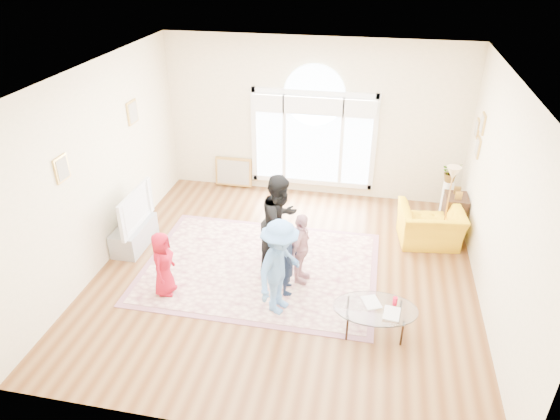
% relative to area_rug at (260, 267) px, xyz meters
% --- Properties ---
extents(ground, '(6.00, 6.00, 0.00)m').
position_rel_area_rug_xyz_m(ground, '(0.43, -0.07, -0.01)').
color(ground, '#5B3215').
rests_on(ground, ground).
extents(room_shell, '(6.00, 6.00, 6.00)m').
position_rel_area_rug_xyz_m(room_shell, '(0.44, 2.76, 1.56)').
color(room_shell, beige).
rests_on(room_shell, ground).
extents(area_rug, '(3.60, 2.60, 0.02)m').
position_rel_area_rug_xyz_m(area_rug, '(0.00, 0.00, 0.00)').
color(area_rug, beige).
rests_on(area_rug, ground).
extents(rug_border, '(3.80, 2.80, 0.01)m').
position_rel_area_rug_xyz_m(rug_border, '(0.00, 0.00, -0.00)').
color(rug_border, '#8F5A69').
rests_on(rug_border, ground).
extents(tv_console, '(0.45, 1.00, 0.42)m').
position_rel_area_rug_xyz_m(tv_console, '(-2.32, 0.23, 0.20)').
color(tv_console, '#96999E').
rests_on(tv_console, ground).
extents(television, '(0.18, 1.16, 0.67)m').
position_rel_area_rug_xyz_m(television, '(-2.31, 0.23, 0.74)').
color(television, black).
rests_on(television, tv_console).
extents(coffee_table, '(1.18, 0.80, 0.54)m').
position_rel_area_rug_xyz_m(coffee_table, '(1.88, -1.16, 0.39)').
color(coffee_table, silver).
rests_on(coffee_table, ground).
extents(armchair, '(1.17, 1.05, 0.69)m').
position_rel_area_rug_xyz_m(armchair, '(2.76, 1.34, 0.33)').
color(armchair, '#E6AC0E').
rests_on(armchair, ground).
extents(side_cabinet, '(0.40, 0.50, 0.70)m').
position_rel_area_rug_xyz_m(side_cabinet, '(3.21, 1.88, 0.34)').
color(side_cabinet, black).
rests_on(side_cabinet, ground).
extents(floor_lamp, '(0.30, 0.30, 1.51)m').
position_rel_area_rug_xyz_m(floor_lamp, '(2.97, 1.31, 1.27)').
color(floor_lamp, black).
rests_on(floor_lamp, ground).
extents(plant_pedestal, '(0.20, 0.20, 0.70)m').
position_rel_area_rug_xyz_m(plant_pedestal, '(3.13, 2.49, 0.34)').
color(plant_pedestal, white).
rests_on(plant_pedestal, ground).
extents(potted_plant, '(0.45, 0.43, 0.40)m').
position_rel_area_rug_xyz_m(potted_plant, '(3.13, 2.49, 0.89)').
color(potted_plant, '#33722D').
rests_on(potted_plant, plant_pedestal).
extents(leaning_picture, '(0.80, 0.14, 0.62)m').
position_rel_area_rug_xyz_m(leaning_picture, '(-1.25, 2.83, -0.01)').
color(leaning_picture, tan).
rests_on(leaning_picture, ground).
extents(child_red, '(0.35, 0.52, 1.04)m').
position_rel_area_rug_xyz_m(child_red, '(-1.26, -0.92, 0.53)').
color(child_red, '#A30E21').
rests_on(child_red, area_rug).
extents(child_navy, '(0.39, 0.50, 1.22)m').
position_rel_area_rug_xyz_m(child_navy, '(0.54, -0.51, 0.62)').
color(child_navy, '#141F38').
rests_on(child_navy, area_rug).
extents(child_black, '(0.88, 0.97, 1.64)m').
position_rel_area_rug_xyz_m(child_black, '(0.32, 0.10, 0.83)').
color(child_black, black).
rests_on(child_black, area_rug).
extents(child_pink, '(0.41, 0.73, 1.18)m').
position_rel_area_rug_xyz_m(child_pink, '(0.70, -0.22, 0.60)').
color(child_pink, '#C88E98').
rests_on(child_pink, area_rug).
extents(child_blue, '(0.84, 1.08, 1.48)m').
position_rel_area_rug_xyz_m(child_blue, '(0.52, -0.96, 0.75)').
color(child_blue, '#5387D0').
rests_on(child_blue, area_rug).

